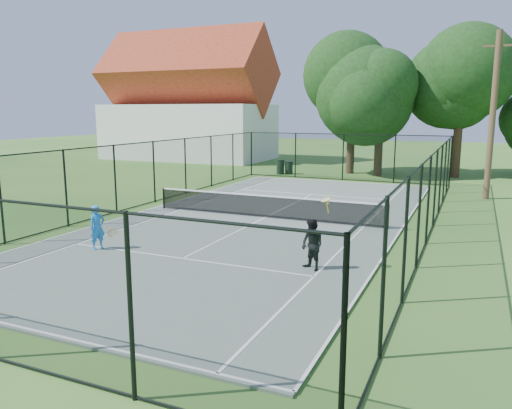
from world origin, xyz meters
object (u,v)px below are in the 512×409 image
at_px(player_black, 312,245).
at_px(utility_pole, 493,116).
at_px(player_blue, 97,227).
at_px(trash_bin_right, 289,168).
at_px(trash_bin_left, 280,167).
at_px(tennis_net, 265,205).

bearing_deg(player_black, utility_pole, 72.85).
bearing_deg(player_blue, trash_bin_right, 93.34).
distance_m(trash_bin_left, utility_pole, 14.84).
bearing_deg(trash_bin_right, utility_pole, -23.76).
xyz_separation_m(tennis_net, player_black, (3.87, -5.86, 0.20)).
height_order(trash_bin_left, player_blue, player_blue).
height_order(trash_bin_left, trash_bin_right, trash_bin_left).
bearing_deg(utility_pole, trash_bin_right, 156.24).
height_order(tennis_net, utility_pole, utility_pole).
distance_m(trash_bin_left, player_black, 22.07).
bearing_deg(tennis_net, player_black, -56.56).
relative_size(trash_bin_left, trash_bin_right, 1.12).
bearing_deg(trash_bin_right, tennis_net, -73.64).
bearing_deg(tennis_net, trash_bin_left, 108.66).
height_order(player_blue, player_black, player_black).
xyz_separation_m(trash_bin_left, player_black, (8.73, -20.27, 0.26)).
distance_m(utility_pole, player_black, 15.93).
bearing_deg(tennis_net, trash_bin_right, 106.36).
height_order(trash_bin_right, player_blue, player_blue).
relative_size(tennis_net, trash_bin_right, 11.10).
distance_m(trash_bin_right, player_black, 22.04).
xyz_separation_m(tennis_net, player_blue, (-3.05, -6.57, 0.19)).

